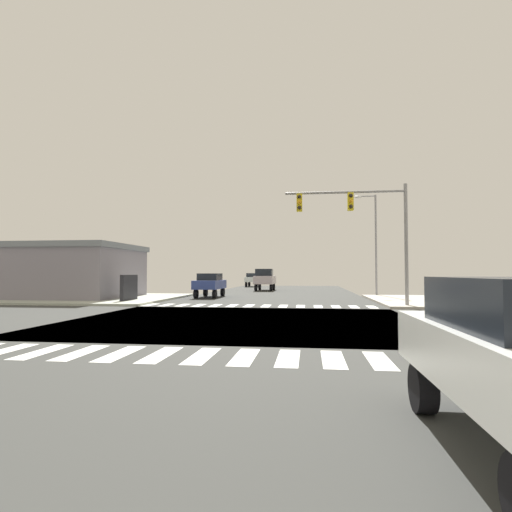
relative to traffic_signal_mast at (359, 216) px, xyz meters
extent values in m
cube|color=#3A3B39|center=(-5.56, -7.20, -5.15)|extent=(14.00, 90.00, 0.05)
cube|color=#3A3B39|center=(-5.56, -7.20, -5.15)|extent=(90.00, 12.00, 0.05)
cube|color=#B2ADA3|center=(7.44, 4.80, -5.06)|extent=(12.00, 12.00, 0.14)
cube|color=#AEB4A5|center=(-18.56, 4.80, -5.06)|extent=(12.00, 12.00, 0.14)
cube|color=white|center=(-10.31, -14.50, -5.12)|extent=(0.50, 2.00, 0.01)
cube|color=white|center=(-9.31, -14.50, -5.12)|extent=(0.50, 2.00, 0.01)
cube|color=white|center=(-8.31, -14.50, -5.12)|extent=(0.50, 2.00, 0.01)
cube|color=white|center=(-7.31, -14.50, -5.12)|extent=(0.50, 2.00, 0.01)
cube|color=white|center=(-6.31, -14.50, -5.12)|extent=(0.50, 2.00, 0.01)
cube|color=white|center=(-5.31, -14.50, -5.12)|extent=(0.50, 2.00, 0.01)
cube|color=white|center=(-4.31, -14.50, -5.12)|extent=(0.50, 2.00, 0.01)
cube|color=white|center=(-3.31, -14.50, -5.12)|extent=(0.50, 2.00, 0.01)
cube|color=white|center=(-2.31, -14.50, -5.12)|extent=(0.50, 2.00, 0.01)
cube|color=white|center=(-1.31, -14.50, -5.12)|extent=(0.50, 2.00, 0.01)
cube|color=white|center=(-0.31, -14.50, -5.12)|extent=(0.50, 2.00, 0.01)
cube|color=white|center=(0.69, -14.50, -5.12)|extent=(0.50, 2.00, 0.01)
cube|color=white|center=(-12.31, 0.10, -5.12)|extent=(0.50, 2.00, 0.01)
cube|color=white|center=(-11.31, 0.10, -5.12)|extent=(0.50, 2.00, 0.01)
cube|color=white|center=(-10.31, 0.10, -5.12)|extent=(0.50, 2.00, 0.01)
cube|color=white|center=(-9.31, 0.10, -5.12)|extent=(0.50, 2.00, 0.01)
cube|color=white|center=(-8.31, 0.10, -5.12)|extent=(0.50, 2.00, 0.01)
cube|color=white|center=(-7.31, 0.10, -5.12)|extent=(0.50, 2.00, 0.01)
cube|color=white|center=(-6.31, 0.10, -5.12)|extent=(0.50, 2.00, 0.01)
cube|color=white|center=(-5.31, 0.10, -5.12)|extent=(0.50, 2.00, 0.01)
cube|color=white|center=(-4.31, 0.10, -5.12)|extent=(0.50, 2.00, 0.01)
cube|color=white|center=(-3.31, 0.10, -5.12)|extent=(0.50, 2.00, 0.01)
cube|color=white|center=(-2.31, 0.10, -5.12)|extent=(0.50, 2.00, 0.01)
cube|color=white|center=(-1.31, 0.10, -5.12)|extent=(0.50, 2.00, 0.01)
cube|color=white|center=(-0.31, 0.10, -5.12)|extent=(0.50, 2.00, 0.01)
cube|color=white|center=(0.69, 0.10, -5.12)|extent=(0.50, 2.00, 0.01)
cylinder|color=gray|center=(2.58, 0.02, -1.66)|extent=(0.20, 0.20, 6.93)
cylinder|color=gray|center=(-0.79, 0.02, 1.41)|extent=(6.74, 0.14, 0.14)
cube|color=yellow|center=(-0.46, 0.02, 0.86)|extent=(0.32, 0.40, 1.00)
sphere|color=black|center=(-0.46, -0.22, 1.17)|extent=(0.22, 0.22, 0.22)
sphere|color=orange|center=(-0.46, -0.22, 0.86)|extent=(0.22, 0.22, 0.22)
sphere|color=black|center=(-0.46, -0.22, 0.55)|extent=(0.22, 0.22, 0.22)
cube|color=yellow|center=(-3.36, 0.02, 0.86)|extent=(0.32, 0.40, 1.00)
sphere|color=black|center=(-3.36, -0.22, 1.17)|extent=(0.22, 0.22, 0.22)
sphere|color=orange|center=(-3.36, -0.22, 0.86)|extent=(0.22, 0.22, 0.22)
sphere|color=black|center=(-3.36, -0.22, 0.55)|extent=(0.22, 0.22, 0.22)
cylinder|color=gray|center=(2.64, 10.84, -0.96)|extent=(0.16, 0.16, 8.34)
cylinder|color=gray|center=(1.94, 10.84, 3.11)|extent=(1.40, 0.10, 0.10)
ellipsoid|color=silver|center=(1.24, 10.84, 3.06)|extent=(0.60, 0.32, 0.20)
cube|color=gray|center=(-22.45, 4.92, -3.31)|extent=(12.77, 7.74, 3.63)
cube|color=slate|center=(-22.45, 4.92, -1.30)|extent=(13.07, 8.04, 0.40)
cube|color=black|center=(-14.57, 2.06, -4.23)|extent=(0.24, 2.20, 1.80)
cylinder|color=black|center=(-1.28, -17.93, -4.79)|extent=(0.26, 0.68, 0.68)
cylinder|color=black|center=(-6.76, 19.37, -4.76)|extent=(0.26, 0.74, 0.74)
cylinder|color=black|center=(-8.36, 19.37, -4.76)|extent=(0.26, 0.74, 0.74)
cylinder|color=black|center=(-6.76, 22.84, -4.76)|extent=(0.26, 0.74, 0.74)
cylinder|color=black|center=(-8.36, 22.84, -4.76)|extent=(0.26, 0.74, 0.74)
cube|color=#B9AAB1|center=(-7.56, 21.11, -3.96)|extent=(2.00, 5.10, 0.86)
cube|color=black|center=(-7.56, 20.21, -3.15)|extent=(1.76, 1.78, 0.75)
cylinder|color=black|center=(-9.84, 31.91, -4.79)|extent=(0.26, 0.68, 0.68)
cylinder|color=black|center=(-11.28, 31.91, -4.79)|extent=(0.26, 0.68, 0.68)
cylinder|color=black|center=(-9.84, 34.83, -4.79)|extent=(0.26, 0.68, 0.68)
cylinder|color=black|center=(-11.28, 34.83, -4.79)|extent=(0.26, 0.68, 0.68)
cube|color=silver|center=(-10.56, 33.37, -4.12)|extent=(1.80, 4.30, 0.66)
cube|color=black|center=(-10.56, 33.37, -3.52)|extent=(1.55, 2.24, 0.54)
cylinder|color=black|center=(-9.84, 6.54, -4.79)|extent=(0.26, 0.68, 0.68)
cylinder|color=black|center=(-11.28, 6.54, -4.79)|extent=(0.26, 0.68, 0.68)
cylinder|color=black|center=(-9.84, 9.46, -4.79)|extent=(0.26, 0.68, 0.68)
cylinder|color=black|center=(-11.28, 9.46, -4.79)|extent=(0.26, 0.68, 0.68)
cube|color=navy|center=(-10.56, 8.00, -4.12)|extent=(1.80, 4.30, 0.66)
cube|color=black|center=(-10.56, 8.00, -3.52)|extent=(1.55, 2.24, 0.54)
camera|label=1|loc=(-2.85, -23.98, -3.20)|focal=29.13mm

